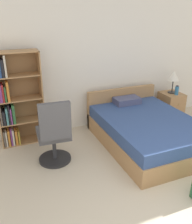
{
  "coord_description": "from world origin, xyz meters",
  "views": [
    {
      "loc": [
        -1.76,
        -1.19,
        2.24
      ],
      "look_at": [
        -0.45,
        1.98,
        0.81
      ],
      "focal_mm": 40.0,
      "sensor_mm": 36.0,
      "label": 1
    }
  ],
  "objects_px": {
    "bed": "(146,129)",
    "table_lamp": "(174,77)",
    "nightstand": "(171,106)",
    "water_bottle": "(177,90)",
    "office_chair": "(54,135)",
    "bookshelf": "(13,101)"
  },
  "relations": [
    {
      "from": "bed",
      "to": "table_lamp",
      "type": "height_order",
      "value": "table_lamp"
    },
    {
      "from": "nightstand",
      "to": "water_bottle",
      "type": "bearing_deg",
      "value": -84.19
    },
    {
      "from": "office_chair",
      "to": "bed",
      "type": "bearing_deg",
      "value": 1.15
    },
    {
      "from": "table_lamp",
      "to": "bookshelf",
      "type": "bearing_deg",
      "value": 177.99
    },
    {
      "from": "nightstand",
      "to": "office_chair",
      "type": "bearing_deg",
      "value": -164.26
    },
    {
      "from": "nightstand",
      "to": "table_lamp",
      "type": "height_order",
      "value": "table_lamp"
    },
    {
      "from": "table_lamp",
      "to": "office_chair",
      "type": "bearing_deg",
      "value": -163.81
    },
    {
      "from": "bookshelf",
      "to": "bed",
      "type": "height_order",
      "value": "bookshelf"
    },
    {
      "from": "nightstand",
      "to": "bed",
      "type": "bearing_deg",
      "value": -146.36
    },
    {
      "from": "office_chair",
      "to": "water_bottle",
      "type": "distance_m",
      "value": 2.84
    },
    {
      "from": "bookshelf",
      "to": "nightstand",
      "type": "xyz_separation_m",
      "value": [
        3.21,
        -0.14,
        -0.51
      ]
    },
    {
      "from": "bookshelf",
      "to": "office_chair",
      "type": "xyz_separation_m",
      "value": [
        0.46,
        -0.91,
        -0.29
      ]
    },
    {
      "from": "nightstand",
      "to": "water_bottle",
      "type": "height_order",
      "value": "water_bottle"
    },
    {
      "from": "table_lamp",
      "to": "water_bottle",
      "type": "relative_size",
      "value": 2.34
    },
    {
      "from": "office_chair",
      "to": "water_bottle",
      "type": "bearing_deg",
      "value": 13.41
    },
    {
      "from": "bed",
      "to": "nightstand",
      "type": "relative_size",
      "value": 3.61
    },
    {
      "from": "nightstand",
      "to": "bookshelf",
      "type": "bearing_deg",
      "value": 177.52
    },
    {
      "from": "bed",
      "to": "water_bottle",
      "type": "relative_size",
      "value": 10.21
    },
    {
      "from": "bed",
      "to": "water_bottle",
      "type": "distance_m",
      "value": 1.35
    },
    {
      "from": "bookshelf",
      "to": "office_chair",
      "type": "height_order",
      "value": "bookshelf"
    },
    {
      "from": "bed",
      "to": "table_lamp",
      "type": "bearing_deg",
      "value": 34.36
    },
    {
      "from": "bed",
      "to": "water_bottle",
      "type": "bearing_deg",
      "value": 29.04
    }
  ]
}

